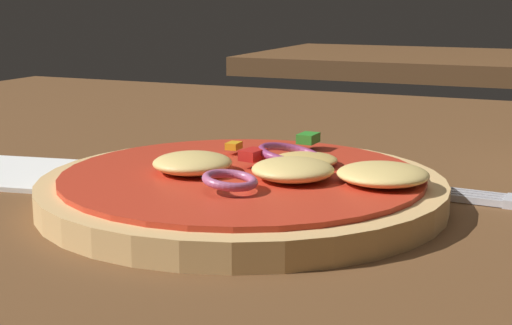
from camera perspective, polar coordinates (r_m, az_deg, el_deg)
The scene contains 4 objects.
dining_table at distance 0.43m, azimuth -0.16°, elevation -5.93°, with size 1.18×1.06×0.04m.
pizza at distance 0.44m, azimuth -0.72°, elevation -1.80°, with size 0.23×0.23×0.03m.
napkin at distance 0.54m, azimuth -18.67°, elevation -0.67°, with size 0.13×0.10×0.00m.
background_table at distance 1.60m, azimuth 15.03°, elevation 7.16°, with size 0.82×0.47×0.04m.
Camera 1 is at (0.17, -0.37, 0.15)m, focal length 53.16 mm.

